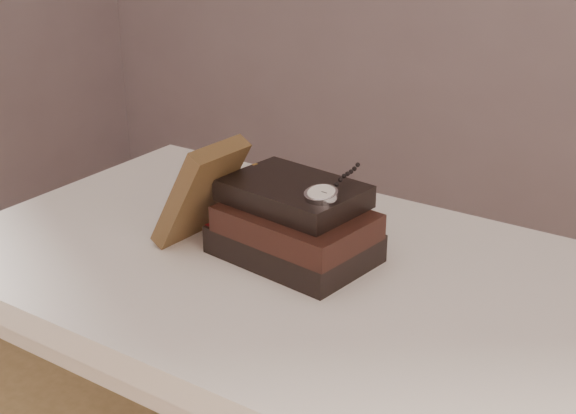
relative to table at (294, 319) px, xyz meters
The scene contains 5 objects.
table is the anchor object (origin of this frame).
book_stack 0.14m from the table, 121.37° to the left, with size 0.24×0.18×0.11m.
journal 0.23m from the table, behind, with size 0.03×0.11×0.17m, color #3D2A17.
pocket_watch 0.21m from the table, ahead, with size 0.05×0.15×0.02m.
eyeglasses 0.20m from the table, 128.36° to the left, with size 0.10×0.12×0.04m.
Camera 1 is at (0.55, -0.48, 1.25)m, focal length 49.07 mm.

